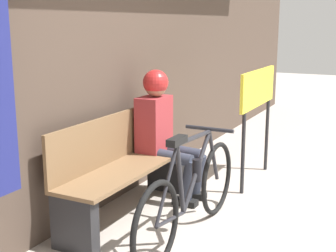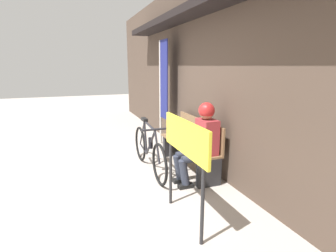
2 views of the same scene
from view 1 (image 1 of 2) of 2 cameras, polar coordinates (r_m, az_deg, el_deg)
storefront_wall at (r=3.92m, az=-9.56°, el=13.39°), size 12.00×0.56×3.20m
park_bench_near at (r=3.91m, az=-5.69°, el=-5.55°), size 1.50×0.42×0.84m
bicycle at (r=3.50m, az=2.80°, el=-8.29°), size 1.69×0.40×0.84m
person_seated at (r=4.23m, az=-0.66°, el=0.06°), size 0.34×0.59×1.18m
signboard at (r=4.72m, az=10.88°, el=3.53°), size 1.03×0.04×1.14m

